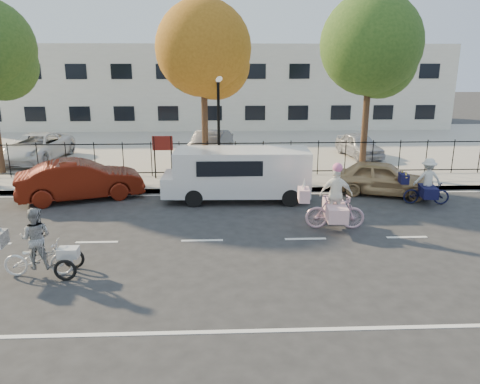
{
  "coord_description": "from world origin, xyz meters",
  "views": [
    {
      "loc": [
        0.56,
        -12.58,
        5.06
      ],
      "look_at": [
        1.15,
        1.2,
        1.1
      ],
      "focal_mm": 35.0,
      "sensor_mm": 36.0,
      "label": 1
    }
  ],
  "objects_px": {
    "zebra_trike": "(38,250)",
    "gold_sedan": "(382,178)",
    "lot_car_c": "(210,145)",
    "lamppost": "(218,107)",
    "white_van": "(239,173)",
    "bull_bike": "(426,186)",
    "lot_car_d": "(359,145)",
    "unicorn_bike": "(334,205)",
    "lot_car_b": "(36,147)",
    "red_sedan": "(81,180)"
  },
  "relations": [
    {
      "from": "lamppost",
      "to": "gold_sedan",
      "type": "height_order",
      "value": "lamppost"
    },
    {
      "from": "bull_bike",
      "to": "lot_car_d",
      "type": "distance_m",
      "value": 7.74
    },
    {
      "from": "zebra_trike",
      "to": "lot_car_c",
      "type": "relative_size",
      "value": 0.48
    },
    {
      "from": "red_sedan",
      "to": "lot_car_b",
      "type": "bearing_deg",
      "value": 13.16
    },
    {
      "from": "bull_bike",
      "to": "lot_car_d",
      "type": "relative_size",
      "value": 0.52
    },
    {
      "from": "zebra_trike",
      "to": "gold_sedan",
      "type": "xyz_separation_m",
      "value": [
        10.56,
        6.56,
        -0.02
      ]
    },
    {
      "from": "lamppost",
      "to": "unicorn_bike",
      "type": "bearing_deg",
      "value": -59.65
    },
    {
      "from": "white_van",
      "to": "gold_sedan",
      "type": "height_order",
      "value": "white_van"
    },
    {
      "from": "zebra_trike",
      "to": "lot_car_c",
      "type": "xyz_separation_m",
      "value": [
        3.85,
        12.76,
        0.18
      ]
    },
    {
      "from": "lot_car_c",
      "to": "lamppost",
      "type": "bearing_deg",
      "value": -67.93
    },
    {
      "from": "lamppost",
      "to": "red_sedan",
      "type": "distance_m",
      "value": 6.15
    },
    {
      "from": "unicorn_bike",
      "to": "bull_bike",
      "type": "bearing_deg",
      "value": -54.17
    },
    {
      "from": "zebra_trike",
      "to": "lot_car_d",
      "type": "distance_m",
      "value": 17.39
    },
    {
      "from": "lamppost",
      "to": "lot_car_c",
      "type": "bearing_deg",
      "value": 96.95
    },
    {
      "from": "white_van",
      "to": "lot_car_b",
      "type": "bearing_deg",
      "value": 147.38
    },
    {
      "from": "bull_bike",
      "to": "lamppost",
      "type": "bearing_deg",
      "value": 71.54
    },
    {
      "from": "lot_car_c",
      "to": "gold_sedan",
      "type": "bearing_deg",
      "value": -27.62
    },
    {
      "from": "zebra_trike",
      "to": "red_sedan",
      "type": "xyz_separation_m",
      "value": [
        -0.78,
        6.39,
        0.07
      ]
    },
    {
      "from": "lot_car_d",
      "to": "gold_sedan",
      "type": "bearing_deg",
      "value": -108.61
    },
    {
      "from": "zebra_trike",
      "to": "bull_bike",
      "type": "bearing_deg",
      "value": -66.8
    },
    {
      "from": "white_van",
      "to": "zebra_trike",
      "type": "bearing_deg",
      "value": -128.4
    },
    {
      "from": "white_van",
      "to": "lot_car_d",
      "type": "relative_size",
      "value": 1.53
    },
    {
      "from": "red_sedan",
      "to": "lot_car_c",
      "type": "distance_m",
      "value": 7.88
    },
    {
      "from": "zebra_trike",
      "to": "gold_sedan",
      "type": "distance_m",
      "value": 12.44
    },
    {
      "from": "unicorn_bike",
      "to": "lot_car_c",
      "type": "height_order",
      "value": "unicorn_bike"
    },
    {
      "from": "lot_car_d",
      "to": "zebra_trike",
      "type": "bearing_deg",
      "value": -141.52
    },
    {
      "from": "zebra_trike",
      "to": "white_van",
      "type": "height_order",
      "value": "white_van"
    },
    {
      "from": "zebra_trike",
      "to": "white_van",
      "type": "relative_size",
      "value": 0.37
    },
    {
      "from": "bull_bike",
      "to": "lot_car_c",
      "type": "height_order",
      "value": "bull_bike"
    },
    {
      "from": "lamppost",
      "to": "white_van",
      "type": "relative_size",
      "value": 0.81
    },
    {
      "from": "unicorn_bike",
      "to": "white_van",
      "type": "distance_m",
      "value": 4.21
    },
    {
      "from": "unicorn_bike",
      "to": "red_sedan",
      "type": "xyz_separation_m",
      "value": [
        -8.61,
        3.51,
        -0.03
      ]
    },
    {
      "from": "red_sedan",
      "to": "lamppost",
      "type": "bearing_deg",
      "value": -83.04
    },
    {
      "from": "red_sedan",
      "to": "lot_car_c",
      "type": "bearing_deg",
      "value": -54.87
    },
    {
      "from": "lamppost",
      "to": "zebra_trike",
      "type": "xyz_separation_m",
      "value": [
        -4.33,
        -8.86,
        -2.45
      ]
    },
    {
      "from": "gold_sedan",
      "to": "lot_car_b",
      "type": "distance_m",
      "value": 16.45
    },
    {
      "from": "lot_car_b",
      "to": "lot_car_d",
      "type": "height_order",
      "value": "lot_car_b"
    },
    {
      "from": "lot_car_c",
      "to": "lot_car_d",
      "type": "distance_m",
      "value": 7.7
    },
    {
      "from": "bull_bike",
      "to": "red_sedan",
      "type": "xyz_separation_m",
      "value": [
        -12.5,
        1.13,
        0.07
      ]
    },
    {
      "from": "unicorn_bike",
      "to": "gold_sedan",
      "type": "distance_m",
      "value": 4.58
    },
    {
      "from": "zebra_trike",
      "to": "bull_bike",
      "type": "distance_m",
      "value": 12.85
    },
    {
      "from": "white_van",
      "to": "red_sedan",
      "type": "relative_size",
      "value": 1.2
    },
    {
      "from": "unicorn_bike",
      "to": "white_van",
      "type": "relative_size",
      "value": 0.39
    },
    {
      "from": "lamppost",
      "to": "gold_sedan",
      "type": "relative_size",
      "value": 1.14
    },
    {
      "from": "lamppost",
      "to": "red_sedan",
      "type": "bearing_deg",
      "value": -154.19
    },
    {
      "from": "unicorn_bike",
      "to": "lot_car_b",
      "type": "distance_m",
      "value": 15.9
    },
    {
      "from": "bull_bike",
      "to": "lot_car_d",
      "type": "height_order",
      "value": "bull_bike"
    },
    {
      "from": "unicorn_bike",
      "to": "white_van",
      "type": "xyz_separation_m",
      "value": [
        -2.76,
        3.16,
        0.27
      ]
    },
    {
      "from": "zebra_trike",
      "to": "bull_bike",
      "type": "height_order",
      "value": "zebra_trike"
    },
    {
      "from": "white_van",
      "to": "gold_sedan",
      "type": "xyz_separation_m",
      "value": [
        5.5,
        0.52,
        -0.39
      ]
    }
  ]
}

